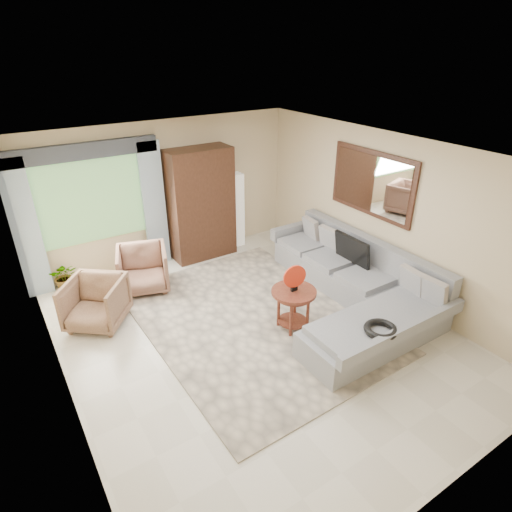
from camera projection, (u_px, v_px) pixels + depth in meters
ground at (255, 334)px, 6.20m from camera, size 6.00×6.00×0.00m
area_rug at (253, 319)px, 6.52m from camera, size 3.07×4.05×0.02m
sectional_sofa at (355, 288)px, 6.80m from camera, size 2.30×3.46×0.90m
tv_screen at (352, 250)px, 7.03m from camera, size 0.14×0.74×0.48m
garden_hose at (381, 329)px, 5.40m from camera, size 0.43×0.43×0.09m
coffee_table at (293, 309)px, 6.18m from camera, size 0.65×0.65×0.65m
red_disc at (295, 276)px, 5.93m from camera, size 0.34×0.10×0.34m
armchair_left at (96, 303)px, 6.26m from camera, size 1.11×1.12×0.73m
armchair_right at (143, 269)px, 7.17m from camera, size 1.01×1.02×0.75m
potted_plant at (64, 276)px, 7.23m from camera, size 0.51×0.46×0.48m
armoire at (201, 204)px, 8.03m from camera, size 1.20×0.55×2.10m
floor_lamp at (236, 210)px, 8.60m from camera, size 0.24×0.24×1.50m
window at (91, 201)px, 7.14m from camera, size 1.80×0.04×1.40m
curtain_left at (26, 230)px, 6.67m from camera, size 0.40×0.08×2.30m
curtain_right at (154, 205)px, 7.69m from camera, size 0.40×0.08×2.30m
valance at (82, 151)px, 6.70m from camera, size 2.40×0.12×0.26m
wall_mirror at (371, 183)px, 6.86m from camera, size 0.05×1.70×1.05m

